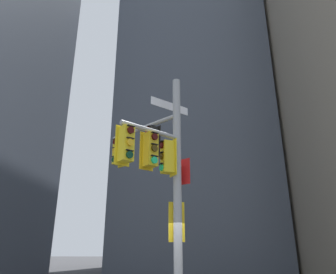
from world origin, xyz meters
TOP-DOWN VIEW (x-y plane):
  - building_mid_block at (1.21, 21.20)m, footprint 13.76×13.76m
  - signal_pole_assembly at (-0.62, 0.13)m, footprint 2.96×3.81m

SIDE VIEW (x-z plane):
  - signal_pole_assembly at x=-0.62m, z-range 0.58..7.75m
  - building_mid_block at x=1.21m, z-range 0.00..29.83m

